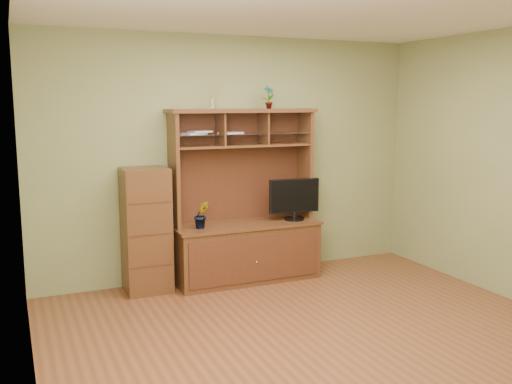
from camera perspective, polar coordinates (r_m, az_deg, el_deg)
room at (r=4.67m, az=6.59°, el=1.24°), size 4.54×4.04×2.74m
media_hutch at (r=6.37m, az=-1.08°, el=-4.20°), size 1.66×0.61×1.90m
monitor at (r=6.45m, az=3.86°, el=-0.63°), size 0.59×0.23×0.47m
orchid_plant at (r=6.05m, az=-5.47°, el=-2.28°), size 0.17×0.14×0.29m
top_plant at (r=6.40m, az=1.27°, el=9.47°), size 0.15×0.12×0.26m
reed_diffuser at (r=6.15m, az=-4.38°, el=9.32°), size 0.06×0.06×0.29m
magazines at (r=6.14m, az=-4.85°, el=5.93°), size 0.70×0.25×0.04m
side_cabinet at (r=6.05m, az=-10.92°, el=-3.78°), size 0.47×0.43×1.31m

